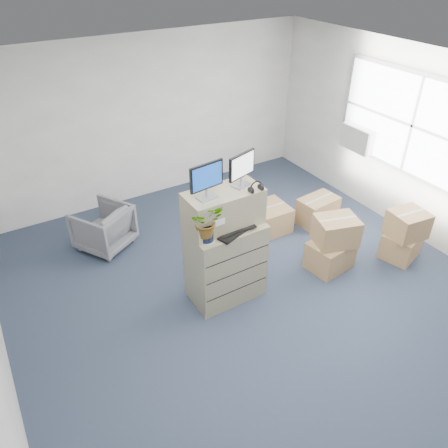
{
  "coord_description": "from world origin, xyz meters",
  "views": [
    {
      "loc": [
        -2.58,
        -3.31,
        4.04
      ],
      "look_at": [
        -0.35,
        0.4,
        1.15
      ],
      "focal_mm": 35.0,
      "sensor_mm": 36.0,
      "label": 1
    }
  ],
  "objects": [
    {
      "name": "monitor_left",
      "position": [
        -0.54,
        0.45,
        1.79
      ],
      "size": [
        0.43,
        0.19,
        0.43
      ],
      "rotation": [
        0.0,
        0.0,
        0.13
      ],
      "color": "#99999E",
      "rests_on": "filing_cabinet_upper"
    },
    {
      "name": "headphones",
      "position": [
        0.02,
        0.3,
        1.6
      ],
      "size": [
        0.17,
        0.02,
        0.17
      ],
      "primitive_type": "torus",
      "rotation": [
        1.57,
        0.0,
        0.01
      ],
      "color": "black",
      "rests_on": "filing_cabinet_upper"
    },
    {
      "name": "water_bottle",
      "position": [
        -0.26,
        0.52,
        1.21
      ],
      "size": [
        0.07,
        0.07,
        0.26
      ],
      "primitive_type": "cylinder",
      "color": "#999BA1",
      "rests_on": "filing_cabinet_lower"
    },
    {
      "name": "external_drive",
      "position": [
        0.07,
        0.58,
        1.12
      ],
      "size": [
        0.24,
        0.18,
        0.07
      ],
      "primitive_type": "cube",
      "rotation": [
        0.0,
        0.0,
        -0.05
      ],
      "color": "black",
      "rests_on": "filing_cabinet_lower"
    },
    {
      "name": "tissue_box",
      "position": [
        0.04,
        0.51,
        1.2
      ],
      "size": [
        0.26,
        0.16,
        0.09
      ],
      "primitive_type": "cube",
      "rotation": [
        0.0,
        0.0,
        0.16
      ],
      "color": "#4198DF",
      "rests_on": "external_drive"
    },
    {
      "name": "keyboard",
      "position": [
        -0.27,
        0.29,
        1.1
      ],
      "size": [
        0.59,
        0.39,
        0.03
      ],
      "primitive_type": "cube",
      "rotation": [
        0.0,
        0.0,
        0.33
      ],
      "color": "black",
      "rests_on": "filing_cabinet_lower"
    },
    {
      "name": "ground",
      "position": [
        0.0,
        0.0,
        0.0
      ],
      "size": [
        7.0,
        7.0,
        0.0
      ],
      "primitive_type": "plane",
      "color": "#232B40",
      "rests_on": "ground"
    },
    {
      "name": "window",
      "position": [
        2.96,
        0.5,
        1.7
      ],
      "size": [
        0.07,
        2.72,
        1.52
      ],
      "color": "gray",
      "rests_on": "wall_right"
    },
    {
      "name": "cardboard_boxes",
      "position": [
        1.63,
        0.52,
        0.32
      ],
      "size": [
        1.94,
        2.19,
        0.81
      ],
      "color": "olive",
      "rests_on": "ground"
    },
    {
      "name": "ac_unit",
      "position": [
        2.87,
        1.4,
        1.2
      ],
      "size": [
        0.24,
        0.6,
        0.4
      ],
      "primitive_type": "cube",
      "color": "silver",
      "rests_on": "wall_right"
    },
    {
      "name": "wall_back",
      "position": [
        0.0,
        3.51,
        1.4
      ],
      "size": [
        6.0,
        0.02,
        2.8
      ],
      "primitive_type": "cube",
      "color": "beige",
      "rests_on": "ground"
    },
    {
      "name": "potted_plant",
      "position": [
        -0.65,
        0.29,
        1.31
      ],
      "size": [
        0.41,
        0.45,
        0.4
      ],
      "rotation": [
        0.0,
        0.0,
        0.01
      ],
      "color": "#9BB08D",
      "rests_on": "filing_cabinet_lower"
    },
    {
      "name": "office_chair",
      "position": [
        -1.33,
        2.31,
        0.37
      ],
      "size": [
        0.97,
        0.95,
        0.74
      ],
      "primitive_type": "imported",
      "rotation": [
        0.0,
        0.0,
        3.69
      ],
      "color": "slate",
      "rests_on": "ground"
    },
    {
      "name": "mouse",
      "position": [
        -0.02,
        0.33,
        1.1
      ],
      "size": [
        0.11,
        0.08,
        0.04
      ],
      "primitive_type": "ellipsoid",
      "rotation": [
        0.0,
        0.0,
        0.15
      ],
      "color": "silver",
      "rests_on": "filing_cabinet_lower"
    },
    {
      "name": "wall_right",
      "position": [
        3.01,
        0.0,
        1.4
      ],
      "size": [
        0.02,
        7.0,
        2.8
      ],
      "primitive_type": "cube",
      "color": "beige",
      "rests_on": "ground"
    },
    {
      "name": "filing_cabinet_upper",
      "position": [
        -0.31,
        0.48,
        1.32
      ],
      "size": [
        0.93,
        0.47,
        0.47
      ],
      "primitive_type": "cube",
      "rotation": [
        0.0,
        0.0,
        0.01
      ],
      "color": "tan",
      "rests_on": "filing_cabinet_lower"
    },
    {
      "name": "phone_dock",
      "position": [
        -0.38,
        0.48,
        1.13
      ],
      "size": [
        0.06,
        0.05,
        0.14
      ],
      "rotation": [
        0.0,
        0.0,
        0.01
      ],
      "color": "silver",
      "rests_on": "filing_cabinet_lower"
    },
    {
      "name": "monitor_right",
      "position": [
        -0.05,
        0.49,
        1.78
      ],
      "size": [
        0.41,
        0.22,
        0.41
      ],
      "rotation": [
        0.0,
        0.0,
        0.3
      ],
      "color": "#99999E",
      "rests_on": "filing_cabinet_upper"
    },
    {
      "name": "filing_cabinet_lower",
      "position": [
        -0.31,
        0.43,
        0.54
      ],
      "size": [
        0.93,
        0.57,
        1.09
      ],
      "primitive_type": "cube",
      "rotation": [
        0.0,
        0.0,
        0.01
      ],
      "color": "tan",
      "rests_on": "ground"
    }
  ]
}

